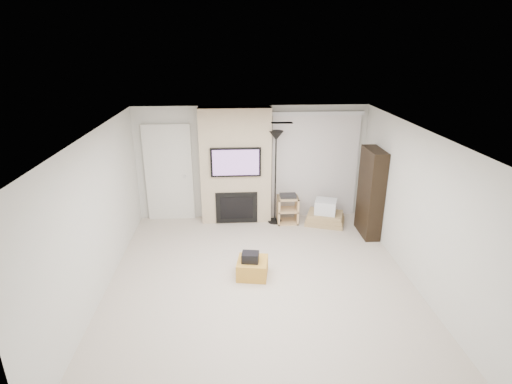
{
  "coord_description": "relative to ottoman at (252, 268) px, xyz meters",
  "views": [
    {
      "loc": [
        -0.44,
        -5.65,
        3.73
      ],
      "look_at": [
        0.0,
        1.2,
        1.15
      ],
      "focal_mm": 28.0,
      "sensor_mm": 36.0,
      "label": 1
    }
  ],
  "objects": [
    {
      "name": "ottoman",
      "position": [
        0.0,
        0.0,
        0.0
      ],
      "size": [
        0.57,
        0.57,
        0.3
      ],
      "primitive_type": "cube",
      "rotation": [
        0.0,
        0.0,
        -0.16
      ],
      "color": "#C08930",
      "rests_on": "floor"
    },
    {
      "name": "black_bag",
      "position": [
        -0.04,
        -0.03,
        0.23
      ],
      "size": [
        0.31,
        0.26,
        0.16
      ],
      "primitive_type": "cube",
      "rotation": [
        0.0,
        0.0,
        -0.16
      ],
      "color": "black",
      "rests_on": "ottoman"
    },
    {
      "name": "wall_right",
      "position": [
        2.62,
        -0.21,
        1.1
      ],
      "size": [
        0.0,
        5.5,
        2.5
      ],
      "primitive_type": "cube",
      "rotation": [
        1.57,
        0.0,
        1.57
      ],
      "color": "beige",
      "rests_on": "ground"
    },
    {
      "name": "vertical_blinds",
      "position": [
        1.52,
        2.49,
        1.12
      ],
      "size": [
        1.98,
        0.1,
        2.37
      ],
      "color": "silver",
      "rests_on": "floor"
    },
    {
      "name": "wall_back",
      "position": [
        0.12,
        2.54,
        1.1
      ],
      "size": [
        5.0,
        0.0,
        2.5
      ],
      "primitive_type": "cube",
      "rotation": [
        1.57,
        0.0,
        0.0
      ],
      "color": "beige",
      "rests_on": "ground"
    },
    {
      "name": "wall_left",
      "position": [
        -2.38,
        -0.21,
        1.1
      ],
      "size": [
        0.0,
        5.5,
        2.5
      ],
      "primitive_type": "cube",
      "rotation": [
        1.57,
        0.0,
        1.57
      ],
      "color": "beige",
      "rests_on": "ground"
    },
    {
      "name": "fireplace_wall",
      "position": [
        -0.23,
        2.33,
        1.09
      ],
      "size": [
        1.5,
        0.47,
        2.5
      ],
      "color": "tan",
      "rests_on": "floor"
    },
    {
      "name": "av_stand",
      "position": [
        0.89,
        2.11,
        0.2
      ],
      "size": [
        0.45,
        0.38,
        0.66
      ],
      "color": "tan",
      "rests_on": "floor"
    },
    {
      "name": "ceiling",
      "position": [
        0.12,
        -0.21,
        2.35
      ],
      "size": [
        5.0,
        5.5,
        0.0
      ],
      "primitive_type": "cube",
      "color": "white",
      "rests_on": "wall_back"
    },
    {
      "name": "entry_door",
      "position": [
        -1.68,
        2.51,
        0.9
      ],
      "size": [
        1.02,
        0.11,
        2.14
      ],
      "color": "silver",
      "rests_on": "floor"
    },
    {
      "name": "hvac_vent",
      "position": [
        0.52,
        0.59,
        2.35
      ],
      "size": [
        0.35,
        0.18,
        0.01
      ],
      "primitive_type": "cube",
      "color": "silver",
      "rests_on": "ceiling"
    },
    {
      "name": "floor_lamp",
      "position": [
        0.61,
        2.15,
        1.45
      ],
      "size": [
        0.3,
        0.3,
        2.04
      ],
      "color": "black",
      "rests_on": "floor"
    },
    {
      "name": "bookshelf",
      "position": [
        2.46,
        1.47,
        0.75
      ],
      "size": [
        0.3,
        0.8,
        1.8
      ],
      "color": "black",
      "rests_on": "floor"
    },
    {
      "name": "wall_front",
      "position": [
        0.12,
        -2.96,
        1.1
      ],
      "size": [
        5.0,
        0.0,
        2.5
      ],
      "primitive_type": "cube",
      "rotation": [
        1.57,
        0.0,
        0.0
      ],
      "color": "beige",
      "rests_on": "ground"
    },
    {
      "name": "box_stack",
      "position": [
        1.7,
        2.01,
        0.06
      ],
      "size": [
        0.97,
        0.84,
        0.54
      ],
      "color": "tan",
      "rests_on": "floor"
    },
    {
      "name": "floor",
      "position": [
        0.12,
        -0.21,
        -0.15
      ],
      "size": [
        5.0,
        5.5,
        0.0
      ],
      "primitive_type": "cube",
      "color": "beige",
      "rests_on": "ground"
    }
  ]
}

